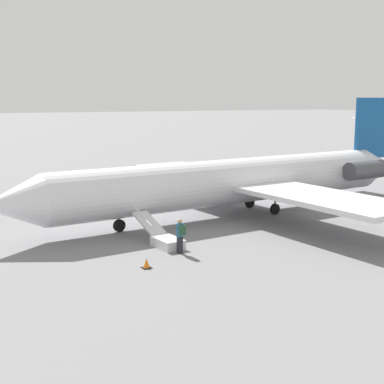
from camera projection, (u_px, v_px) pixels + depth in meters
ground_plane at (233, 215)px, 34.88m from camera, size 600.00×600.00×0.00m
airplane_main at (245, 180)px, 35.05m from camera, size 32.01×24.04×7.61m
boarding_stairs at (164, 238)px, 27.51m from camera, size 1.19×4.06×1.83m
passenger at (180, 233)px, 26.03m from camera, size 0.36×0.55×1.74m
traffic_cone_near_stairs at (146, 264)px, 23.86m from camera, size 0.41×0.41×0.45m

